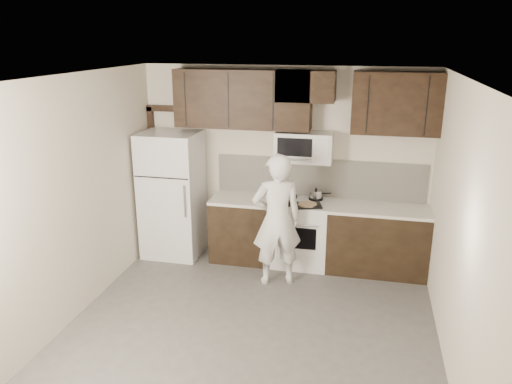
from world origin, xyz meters
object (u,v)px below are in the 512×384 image
(stove, at_px, (300,232))
(person, at_px, (277,220))
(refrigerator, at_px, (173,195))
(microwave, at_px, (304,147))

(stove, distance_m, person, 0.77)
(refrigerator, xyz_separation_m, person, (1.63, -0.58, -0.04))
(refrigerator, bearing_deg, stove, 1.51)
(refrigerator, bearing_deg, person, -19.54)
(microwave, xyz_separation_m, person, (-0.22, -0.74, -0.79))
(person, bearing_deg, stove, -130.06)
(microwave, xyz_separation_m, refrigerator, (-1.85, -0.17, -0.75))
(microwave, bearing_deg, refrigerator, -174.85)
(stove, height_order, person, person)
(stove, xyz_separation_m, person, (-0.22, -0.63, 0.40))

